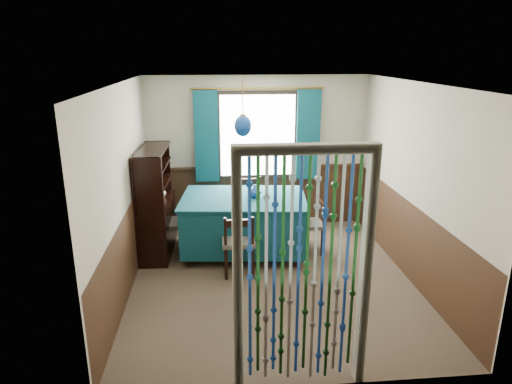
{
  "coord_description": "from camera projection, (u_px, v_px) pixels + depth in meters",
  "views": [
    {
      "loc": [
        -0.7,
        -5.31,
        2.85
      ],
      "look_at": [
        -0.15,
        0.59,
        1.02
      ],
      "focal_mm": 32.0,
      "sensor_mm": 36.0,
      "label": 1
    }
  ],
  "objects": [
    {
      "name": "chair_far",
      "position": [
        248.0,
        205.0,
        7.3
      ],
      "size": [
        0.47,
        0.45,
        0.92
      ],
      "rotation": [
        0.0,
        0.0,
        3.11
      ],
      "color": "black",
      "rests_on": "floor"
    },
    {
      "name": "wall_left",
      "position": [
        123.0,
        192.0,
        5.43
      ],
      "size": [
        0.0,
        4.0,
        4.0
      ],
      "primitive_type": "plane",
      "rotation": [
        1.57,
        0.0,
        1.57
      ],
      "color": "#B8AF97",
      "rests_on": "ground"
    },
    {
      "name": "chair_near",
      "position": [
        239.0,
        242.0,
        5.97
      ],
      "size": [
        0.43,
        0.41,
        0.86
      ],
      "rotation": [
        0.0,
        0.0,
        0.01
      ],
      "color": "black",
      "rests_on": "floor"
    },
    {
      "name": "wainscot_front",
      "position": [
        301.0,
        337.0,
        3.92
      ],
      "size": [
        3.6,
        0.0,
        3.6
      ],
      "primitive_type": "plane",
      "rotation": [
        -1.57,
        0.0,
        0.0
      ],
      "color": "#3A2416",
      "rests_on": "ground"
    },
    {
      "name": "wall_right",
      "position": [
        414.0,
        184.0,
        5.75
      ],
      "size": [
        0.0,
        4.0,
        4.0
      ],
      "primitive_type": "plane",
      "rotation": [
        1.57,
        0.0,
        -1.57
      ],
      "color": "#B8AF97",
      "rests_on": "ground"
    },
    {
      "name": "window",
      "position": [
        258.0,
        136.0,
        7.35
      ],
      "size": [
        1.32,
        0.12,
        1.42
      ],
      "primitive_type": "cube",
      "color": "black",
      "rests_on": "wall_back"
    },
    {
      "name": "ceiling",
      "position": [
        274.0,
        83.0,
        5.22
      ],
      "size": [
        4.0,
        4.0,
        0.0
      ],
      "primitive_type": "plane",
      "rotation": [
        3.14,
        0.0,
        0.0
      ],
      "color": "silver",
      "rests_on": "ground"
    },
    {
      "name": "chair_right",
      "position": [
        312.0,
        224.0,
        6.67
      ],
      "size": [
        0.4,
        0.42,
        0.8
      ],
      "rotation": [
        0.0,
        0.0,
        1.63
      ],
      "color": "black",
      "rests_on": "floor"
    },
    {
      "name": "vase_sideboard",
      "position": [
        160.0,
        191.0,
        6.74
      ],
      "size": [
        0.21,
        0.21,
        0.18
      ],
      "primitive_type": "imported",
      "rotation": [
        0.0,
        0.0,
        -0.22
      ],
      "color": "beige",
      "rests_on": "sideboard"
    },
    {
      "name": "wall_front",
      "position": [
        304.0,
        258.0,
        3.68
      ],
      "size": [
        3.6,
        0.0,
        3.6
      ],
      "primitive_type": "plane",
      "rotation": [
        -1.57,
        0.0,
        0.0
      ],
      "color": "#B8AF97",
      "rests_on": "ground"
    },
    {
      "name": "bowl_shelf",
      "position": [
        156.0,
        185.0,
        6.27
      ],
      "size": [
        0.21,
        0.21,
        0.05
      ],
      "primitive_type": "imported",
      "rotation": [
        0.0,
        0.0,
        -0.11
      ],
      "color": "beige",
      "rests_on": "sideboard"
    },
    {
      "name": "vase_table",
      "position": [
        255.0,
        191.0,
        6.5
      ],
      "size": [
        0.17,
        0.17,
        0.17
      ],
      "primitive_type": "imported",
      "rotation": [
        0.0,
        0.0,
        -0.01
      ],
      "color": "navy",
      "rests_on": "dining_table"
    },
    {
      "name": "wainscot_right",
      "position": [
        407.0,
        239.0,
        5.97
      ],
      "size": [
        0.0,
        4.0,
        4.0
      ],
      "primitive_type": "plane",
      "rotation": [
        1.57,
        0.0,
        -1.57
      ],
      "color": "#3A2416",
      "rests_on": "ground"
    },
    {
      "name": "doorway",
      "position": [
        302.0,
        277.0,
        3.8
      ],
      "size": [
        1.16,
        0.12,
        2.18
      ],
      "primitive_type": null,
      "color": "silver",
      "rests_on": "ground"
    },
    {
      "name": "sideboard",
      "position": [
        156.0,
        216.0,
        6.65
      ],
      "size": [
        0.45,
        1.2,
        1.55
      ],
      "rotation": [
        0.0,
        0.0,
        -0.03
      ],
      "color": "black",
      "rests_on": "floor"
    },
    {
      "name": "chair_left",
      "position": [
        172.0,
        223.0,
        6.61
      ],
      "size": [
        0.46,
        0.48,
        0.87
      ],
      "rotation": [
        0.0,
        0.0,
        -1.7
      ],
      "color": "black",
      "rests_on": "floor"
    },
    {
      "name": "wainscot_back",
      "position": [
        257.0,
        197.0,
        7.7
      ],
      "size": [
        3.6,
        0.0,
        3.6
      ],
      "primitive_type": "plane",
      "rotation": [
        1.57,
        0.0,
        0.0
      ],
      "color": "#3A2416",
      "rests_on": "ground"
    },
    {
      "name": "floor",
      "position": [
        272.0,
        279.0,
        5.96
      ],
      "size": [
        4.0,
        4.0,
        0.0
      ],
      "primitive_type": "plane",
      "color": "brown",
      "rests_on": "ground"
    },
    {
      "name": "dining_table",
      "position": [
        244.0,
        221.0,
        6.63
      ],
      "size": [
        1.88,
        1.39,
        0.85
      ],
      "rotation": [
        0.0,
        0.0,
        -0.1
      ],
      "color": "#0F434F",
      "rests_on": "floor"
    },
    {
      "name": "wall_back",
      "position": [
        257.0,
        153.0,
        7.49
      ],
      "size": [
        3.6,
        0.0,
        3.6
      ],
      "primitive_type": "plane",
      "rotation": [
        1.57,
        0.0,
        0.0
      ],
      "color": "#B8AF97",
      "rests_on": "ground"
    },
    {
      "name": "pendant_lamp",
      "position": [
        243.0,
        126.0,
        6.21
      ],
      "size": [
        0.24,
        0.24,
        0.77
      ],
      "color": "olive",
      "rests_on": "ceiling"
    },
    {
      "name": "wainscot_left",
      "position": [
        129.0,
        250.0,
        5.65
      ],
      "size": [
        0.0,
        4.0,
        4.0
      ],
      "primitive_type": "plane",
      "rotation": [
        1.57,
        0.0,
        1.57
      ],
      "color": "#3A2416",
      "rests_on": "ground"
    }
  ]
}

